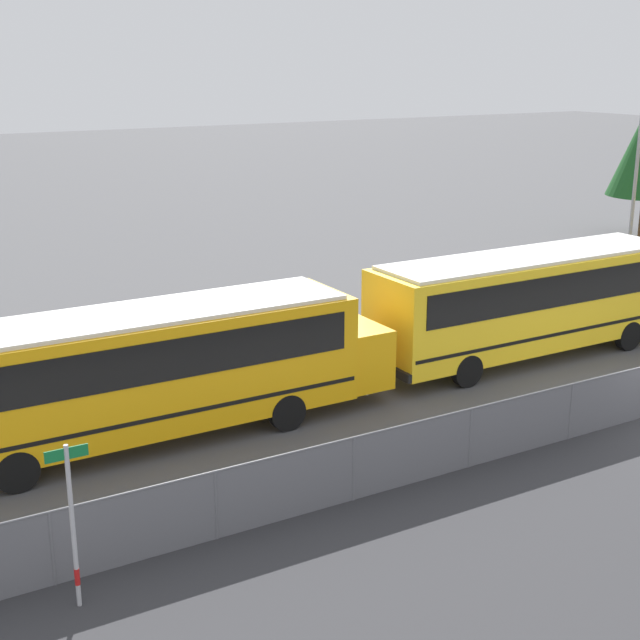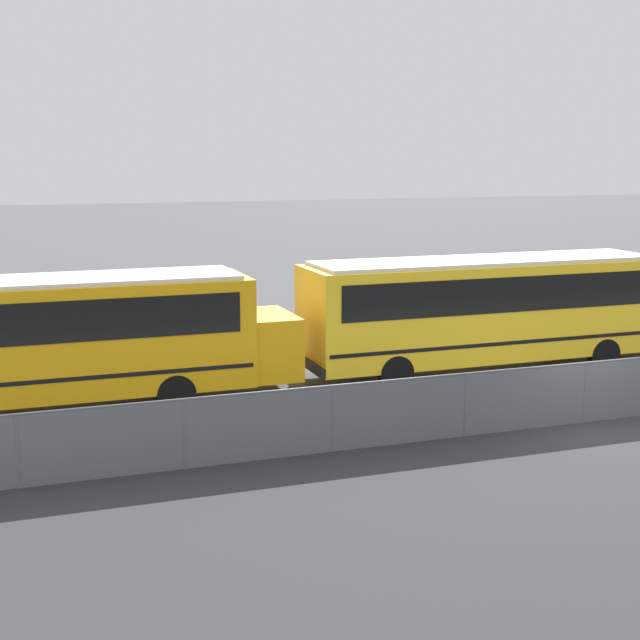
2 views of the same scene
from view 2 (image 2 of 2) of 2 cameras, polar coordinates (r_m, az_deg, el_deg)
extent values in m
plane|color=#4C4C4F|center=(21.40, 16.49, -6.30)|extent=(200.00, 200.00, 0.00)
cube|color=#9EA0A5|center=(21.21, 16.59, -4.49)|extent=(73.59, 0.03, 1.40)
cube|color=slate|center=(21.21, 16.61, -4.49)|extent=(73.59, 0.01, 1.40)
cylinder|color=slate|center=(21.05, 16.69, -2.64)|extent=(73.59, 0.05, 0.05)
cylinder|color=slate|center=(17.32, -18.78, -7.98)|extent=(0.07, 0.07, 1.40)
cylinder|color=slate|center=(17.59, -8.67, -7.25)|extent=(0.07, 0.07, 1.40)
cylinder|color=slate|center=(18.37, 0.81, -6.35)|extent=(0.07, 0.07, 1.40)
cylinder|color=slate|center=(19.60, 9.28, -5.40)|extent=(0.07, 0.07, 1.40)
cylinder|color=slate|center=(21.21, 16.59, -4.49)|extent=(0.07, 0.07, 1.40)
cube|color=orange|center=(21.94, -18.16, -1.17)|extent=(10.41, 2.52, 2.64)
cube|color=black|center=(21.84, -18.25, 0.32)|extent=(9.58, 2.56, 0.95)
cube|color=black|center=(22.10, -18.05, -3.05)|extent=(10.20, 2.55, 0.10)
cube|color=orange|center=(22.90, -3.37, -1.53)|extent=(1.25, 2.31, 1.58)
cube|color=silver|center=(21.72, -18.37, 2.37)|extent=(9.89, 2.26, 0.10)
cylinder|color=black|center=(23.61, -10.21, -3.29)|extent=(0.93, 0.28, 0.93)
cylinder|color=black|center=(21.44, -9.20, -4.67)|extent=(0.93, 0.28, 0.93)
cube|color=yellow|center=(25.41, 10.50, 0.71)|extent=(10.41, 2.52, 2.64)
cube|color=black|center=(25.32, 10.54, 2.01)|extent=(9.58, 2.56, 0.95)
cube|color=black|center=(25.54, 10.44, -0.92)|extent=(10.20, 2.55, 0.10)
cube|color=black|center=(23.50, -0.79, -2.81)|extent=(0.12, 2.52, 0.24)
cube|color=silver|center=(25.22, 10.60, 3.78)|extent=(9.89, 2.26, 0.10)
cylinder|color=black|center=(28.30, 14.93, -1.19)|extent=(0.93, 0.28, 0.93)
cylinder|color=black|center=(26.50, 17.70, -2.12)|extent=(0.93, 0.28, 0.93)
cylinder|color=black|center=(25.26, 2.74, -2.23)|extent=(0.93, 0.28, 0.93)
cylinder|color=black|center=(23.23, 4.87, -3.39)|extent=(0.93, 0.28, 0.93)
camera|label=1|loc=(7.00, -91.80, 23.54)|focal=50.00mm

